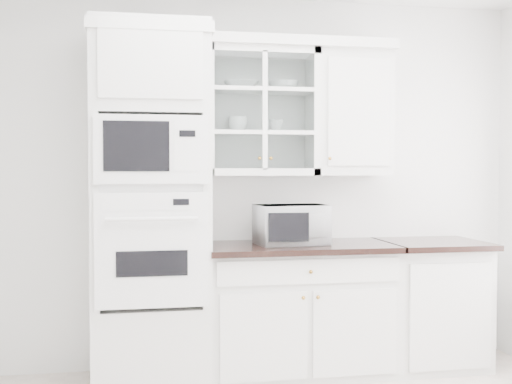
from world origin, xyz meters
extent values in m
cube|color=white|center=(0.00, 1.74, 1.35)|extent=(4.00, 0.02, 2.70)
cube|color=silver|center=(-0.75, 1.43, 1.20)|extent=(0.76, 0.65, 2.40)
cube|color=white|center=(-0.75, 1.09, 0.94)|extent=(0.70, 0.03, 0.72)
cube|color=black|center=(-0.75, 1.07, 0.86)|extent=(0.44, 0.01, 0.16)
cube|color=white|center=(-0.75, 1.09, 1.56)|extent=(0.70, 0.03, 0.43)
cube|color=black|center=(-0.84, 1.07, 1.58)|extent=(0.40, 0.01, 0.31)
cube|color=silver|center=(0.28, 1.45, 0.44)|extent=(1.30, 0.60, 0.88)
cube|color=black|center=(0.28, 1.42, 0.90)|extent=(1.32, 0.67, 0.04)
cube|color=silver|center=(1.28, 1.45, 0.44)|extent=(0.70, 0.60, 0.88)
cube|color=black|center=(1.28, 1.42, 0.90)|extent=(0.72, 0.67, 0.04)
cube|color=silver|center=(0.03, 1.58, 1.85)|extent=(0.80, 0.33, 0.90)
cube|color=silver|center=(0.03, 1.58, 1.70)|extent=(0.74, 0.29, 0.02)
cube|color=silver|center=(0.03, 1.58, 2.00)|extent=(0.74, 0.29, 0.02)
cube|color=silver|center=(0.71, 1.58, 1.85)|extent=(0.55, 0.33, 0.90)
cube|color=white|center=(-0.07, 1.56, 2.33)|extent=(2.14, 0.38, 0.07)
imported|color=white|center=(0.22, 1.43, 1.06)|extent=(0.51, 0.44, 0.28)
imported|color=white|center=(-0.11, 1.59, 2.04)|extent=(0.26, 0.26, 0.06)
imported|color=white|center=(0.20, 1.60, 2.04)|extent=(0.23, 0.23, 0.07)
imported|color=white|center=(-0.13, 1.59, 1.76)|extent=(0.15, 0.15, 0.11)
imported|color=white|center=(0.14, 1.57, 1.76)|extent=(0.11, 0.11, 0.09)
camera|label=1|loc=(-0.83, -2.92, 1.44)|focal=45.00mm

